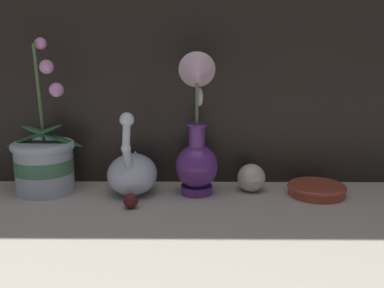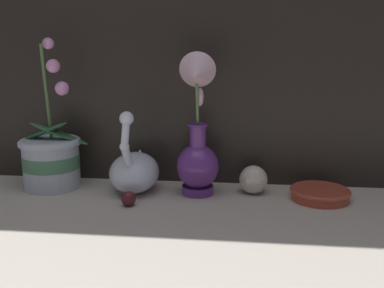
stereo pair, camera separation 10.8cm
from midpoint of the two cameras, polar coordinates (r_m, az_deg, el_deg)
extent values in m
plane|color=#BCB2A3|center=(1.01, 1.03, -8.96)|extent=(2.80, 2.80, 0.00)
cylinder|color=#B2BCCC|center=(1.21, -15.03, -2.44)|extent=(0.14, 0.14, 0.13)
cylinder|color=#477A56|center=(1.21, -15.05, -2.14)|extent=(0.15, 0.15, 0.04)
torus|color=#B2BCCC|center=(1.20, -15.18, 0.16)|extent=(0.16, 0.16, 0.02)
cylinder|color=#4C6B3D|center=(1.18, -15.55, 6.30)|extent=(0.01, 0.03, 0.24)
ellipsoid|color=#2D6038|center=(1.19, -14.06, 1.26)|extent=(0.15, 0.06, 0.07)
ellipsoid|color=#2D6038|center=(1.21, -16.23, 1.31)|extent=(0.17, 0.08, 0.08)
sphere|color=#DB8EC6|center=(1.18, -15.28, 12.22)|extent=(0.03, 0.03, 0.03)
sphere|color=#DB8EC6|center=(1.16, -14.68, 9.54)|extent=(0.03, 0.03, 0.03)
sphere|color=#DB8EC6|center=(1.15, -13.61, 6.86)|extent=(0.04, 0.04, 0.04)
ellipsoid|color=silver|center=(1.14, -4.65, -3.66)|extent=(0.12, 0.16, 0.10)
cone|color=silver|center=(1.20, -4.11, -2.15)|extent=(0.06, 0.08, 0.07)
cylinder|color=silver|center=(1.06, -5.38, -1.68)|extent=(0.02, 0.06, 0.07)
sphere|color=silver|center=(1.04, -5.66, -0.39)|extent=(0.02, 0.02, 0.02)
cylinder|color=silver|center=(1.04, -5.54, 1.43)|extent=(0.02, 0.04, 0.07)
sphere|color=silver|center=(1.05, -5.42, 3.22)|extent=(0.03, 0.03, 0.03)
cylinder|color=#602D7F|center=(1.14, 3.46, -5.83)|extent=(0.08, 0.08, 0.02)
ellipsoid|color=#602D7F|center=(1.12, 3.50, -2.88)|extent=(0.11, 0.11, 0.11)
cylinder|color=#602D7F|center=(1.10, 3.55, 0.99)|extent=(0.04, 0.04, 0.05)
torus|color=#602D7F|center=(1.10, 3.57, 2.36)|extent=(0.05, 0.05, 0.01)
cylinder|color=#567A47|center=(1.07, 3.57, 5.06)|extent=(0.01, 0.04, 0.11)
cone|color=beige|center=(1.04, 3.55, 8.89)|extent=(0.09, 0.08, 0.10)
ellipsoid|color=beige|center=(1.08, 3.91, 5.96)|extent=(0.02, 0.02, 0.04)
sphere|color=beige|center=(1.15, 10.50, -4.51)|extent=(0.07, 0.07, 0.07)
cylinder|color=#A8422D|center=(1.15, 18.56, -6.10)|extent=(0.14, 0.14, 0.03)
torus|color=#A8422D|center=(1.15, 18.59, -5.71)|extent=(0.14, 0.14, 0.01)
sphere|color=#4C191E|center=(1.05, -5.17, -6.96)|extent=(0.04, 0.04, 0.04)
camera|label=1|loc=(0.05, -87.14, 0.65)|focal=42.00mm
camera|label=2|loc=(0.05, 92.86, -0.65)|focal=42.00mm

